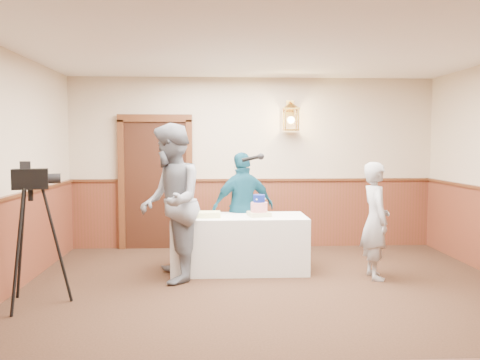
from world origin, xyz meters
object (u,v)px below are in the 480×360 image
object	(u,v)px
sheet_cake_green	(188,213)
baker	(375,220)
tiered_cake	(259,208)
tv_camera_rig	(32,244)
assistant_p	(243,208)
interviewer	(171,203)
sheet_cake_yellow	(207,214)
display_table	(239,243)

from	to	relation	value
sheet_cake_green	baker	xyz separation A→B (m)	(2.40, -0.59, -0.04)
tiered_cake	tv_camera_rig	bearing A→B (deg)	-152.72
tv_camera_rig	assistant_p	bearing A→B (deg)	21.34
interviewer	sheet_cake_green	bearing A→B (deg)	153.60
sheet_cake_green	baker	bearing A→B (deg)	-13.83
tiered_cake	sheet_cake_green	bearing A→B (deg)	170.86
sheet_cake_yellow	sheet_cake_green	distance (m)	0.33
display_table	tv_camera_rig	xyz separation A→B (m)	(-2.27, -1.34, 0.28)
sheet_cake_yellow	baker	size ratio (longest dim) A/B	0.23
display_table	assistant_p	bearing A→B (deg)	79.52
display_table	sheet_cake_yellow	bearing A→B (deg)	-168.08
interviewer	baker	world-z (taller)	interviewer
interviewer	assistant_p	bearing A→B (deg)	125.10
sheet_cake_yellow	tiered_cake	bearing A→B (deg)	4.60
tiered_cake	sheet_cake_green	world-z (taller)	tiered_cake
sheet_cake_yellow	baker	xyz separation A→B (m)	(2.14, -0.38, -0.04)
sheet_cake_green	sheet_cake_yellow	bearing A→B (deg)	-38.63
sheet_cake_green	baker	distance (m)	2.48
interviewer	baker	distance (m)	2.61
display_table	tv_camera_rig	world-z (taller)	tv_camera_rig
display_table	sheet_cake_yellow	distance (m)	0.60
interviewer	baker	xyz separation A→B (m)	(2.60, -0.02, -0.24)
tiered_cake	sheet_cake_yellow	size ratio (longest dim) A/B	0.95
tiered_cake	baker	bearing A→B (deg)	-16.82
display_table	baker	bearing A→B (deg)	-15.41
tiered_cake	sheet_cake_green	size ratio (longest dim) A/B	1.23
tv_camera_rig	interviewer	bearing A→B (deg)	16.72
display_table	sheet_cake_yellow	world-z (taller)	sheet_cake_yellow
display_table	interviewer	xyz separation A→B (m)	(-0.88, -0.46, 0.61)
sheet_cake_green	interviewer	bearing A→B (deg)	-108.57
sheet_cake_green	assistant_p	bearing A→B (deg)	22.63
display_table	tiered_cake	size ratio (longest dim) A/B	5.58
sheet_cake_yellow	interviewer	xyz separation A→B (m)	(-0.45, -0.37, 0.20)
sheet_cake_green	tv_camera_rig	xyz separation A→B (m)	(-1.59, -1.46, -0.12)
sheet_cake_green	tiered_cake	bearing A→B (deg)	-9.14
tiered_cake	baker	xyz separation A→B (m)	(1.45, -0.44, -0.12)
tv_camera_rig	display_table	bearing A→B (deg)	14.78
sheet_cake_yellow	sheet_cake_green	xyz separation A→B (m)	(-0.26, 0.21, -0.00)
display_table	baker	distance (m)	1.82
sheet_cake_green	assistant_p	xyz separation A→B (m)	(0.77, 0.32, 0.02)
sheet_cake_green	tv_camera_rig	world-z (taller)	tv_camera_rig
sheet_cake_yellow	tv_camera_rig	world-z (taller)	tv_camera_rig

